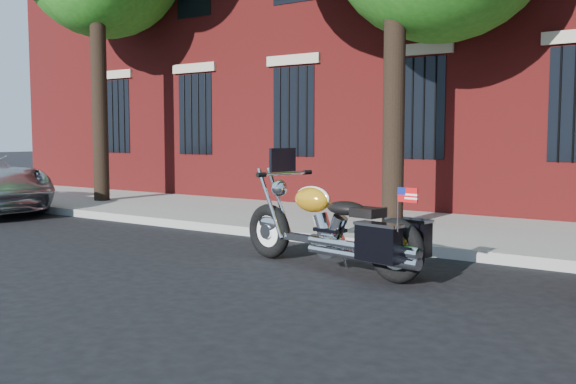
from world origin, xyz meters
The scene contains 4 objects.
ground centered at (0.00, 0.00, 0.00)m, with size 120.00×120.00×0.00m, color black.
curb centered at (0.00, 1.38, 0.07)m, with size 40.00×0.16×0.15m, color gray.
sidewalk centered at (0.00, 3.26, 0.07)m, with size 40.00×3.60×0.15m, color gray.
motorcycle centered at (1.27, -0.27, 0.50)m, with size 2.85×1.17×1.49m.
Camera 1 is at (5.20, -6.90, 1.64)m, focal length 40.00 mm.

